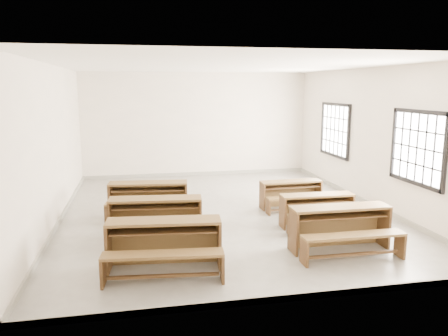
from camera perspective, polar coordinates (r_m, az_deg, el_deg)
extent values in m
plane|color=gray|center=(9.83, 0.00, -5.74)|extent=(8.50, 8.50, 0.00)
cube|color=white|center=(9.44, 0.00, 13.09)|extent=(7.00, 8.50, 0.05)
cube|color=beige|center=(13.65, -3.54, 5.67)|extent=(7.00, 0.05, 3.20)
cube|color=beige|center=(5.48, 8.82, -1.75)|extent=(7.00, 0.05, 3.20)
cube|color=beige|center=(9.45, -21.15, 2.81)|extent=(0.05, 8.50, 3.20)
cube|color=beige|center=(10.74, 18.53, 3.82)|extent=(0.05, 8.50, 3.20)
cube|color=gray|center=(13.87, -3.47, -0.73)|extent=(7.00, 0.04, 0.10)
cube|color=gray|center=(6.00, 8.40, -16.39)|extent=(7.00, 0.04, 0.10)
cube|color=gray|center=(9.76, -20.57, -6.24)|extent=(0.04, 8.50, 0.10)
cube|color=gray|center=(11.02, 18.08, -4.20)|extent=(0.04, 8.50, 0.10)
cube|color=white|center=(9.24, 24.04, 2.44)|extent=(0.02, 1.50, 1.30)
cube|color=black|center=(9.16, 24.26, 6.71)|extent=(0.06, 1.62, 0.08)
cube|color=black|center=(9.34, 23.62, -1.75)|extent=(0.06, 1.62, 0.08)
cube|color=black|center=(8.60, 26.95, 1.67)|extent=(0.06, 0.08, 1.46)
cube|color=black|center=(9.87, 21.31, 3.10)|extent=(0.06, 0.08, 1.46)
cube|color=white|center=(12.32, 14.35, 4.83)|extent=(0.02, 1.50, 1.30)
cube|color=black|center=(12.27, 14.41, 8.04)|extent=(0.06, 1.62, 0.08)
cube|color=black|center=(12.40, 14.12, 1.66)|extent=(0.06, 1.62, 0.08)
cube|color=black|center=(11.61, 15.95, 4.43)|extent=(0.06, 0.08, 1.46)
cube|color=black|center=(13.03, 12.77, 5.19)|extent=(0.06, 0.08, 1.46)
cube|color=brown|center=(6.72, -7.87, -6.88)|extent=(1.76, 0.61, 0.04)
cube|color=brown|center=(7.02, -7.72, -9.44)|extent=(1.72, 0.22, 0.73)
cube|color=#4C321A|center=(6.93, -14.86, -9.99)|extent=(0.09, 0.43, 0.73)
cube|color=#4C321A|center=(6.86, -0.63, -9.84)|extent=(0.09, 0.43, 0.73)
cube|color=#4C321A|center=(6.74, -7.84, -8.16)|extent=(1.62, 0.49, 0.02)
cube|color=brown|center=(6.33, -7.98, -11.12)|extent=(1.75, 0.48, 0.04)
cube|color=#4C321A|center=(6.50, -15.54, -12.94)|extent=(0.07, 0.30, 0.41)
cube|color=#4C321A|center=(6.43, -0.22, -12.83)|extent=(0.07, 0.30, 0.41)
cube|color=#4C321A|center=(6.45, -7.90, -13.79)|extent=(1.59, 0.22, 0.04)
cube|color=brown|center=(8.10, -8.96, -4.01)|extent=(1.72, 0.58, 0.04)
cube|color=brown|center=(8.38, -8.82, -6.20)|extent=(1.68, 0.21, 0.72)
cube|color=#4C321A|center=(8.29, -14.60, -6.61)|extent=(0.08, 0.42, 0.72)
cube|color=#4C321A|center=(8.20, -3.10, -6.47)|extent=(0.08, 0.42, 0.72)
cube|color=#4C321A|center=(8.12, -8.94, -5.06)|extent=(1.58, 0.47, 0.02)
cube|color=brown|center=(7.69, -9.09, -7.25)|extent=(1.71, 0.46, 0.04)
cube|color=#4C321A|center=(7.86, -15.11, -8.82)|extent=(0.07, 0.30, 0.40)
cube|color=#4C321A|center=(7.76, -2.90, -8.70)|extent=(0.07, 0.30, 0.40)
cube|color=#4C321A|center=(7.79, -9.02, -9.47)|extent=(1.56, 0.20, 0.04)
cube|color=brown|center=(9.49, -9.89, -1.94)|extent=(1.70, 0.60, 0.04)
cube|color=brown|center=(9.76, -9.74, -3.85)|extent=(1.66, 0.22, 0.71)
cube|color=#4C321A|center=(9.68, -14.64, -4.17)|extent=(0.09, 0.42, 0.71)
cube|color=#4C321A|center=(9.55, -4.94, -4.07)|extent=(0.09, 0.42, 0.71)
cube|color=#4C321A|center=(9.50, -9.88, -2.83)|extent=(1.57, 0.48, 0.02)
cube|color=brown|center=(9.07, -10.08, -4.56)|extent=(1.69, 0.47, 0.04)
cube|color=#4C321A|center=(9.23, -15.10, -5.91)|extent=(0.07, 0.29, 0.40)
cube|color=#4C321A|center=(9.09, -4.90, -5.83)|extent=(0.07, 0.29, 0.40)
cube|color=#4C321A|center=(9.16, -10.02, -6.45)|extent=(1.54, 0.22, 0.04)
cube|color=brown|center=(7.68, 14.95, -4.99)|extent=(1.71, 0.44, 0.04)
cube|color=brown|center=(7.96, 14.21, -7.30)|extent=(1.70, 0.06, 0.72)
cube|color=#4C321A|center=(7.48, 9.01, -8.25)|extent=(0.05, 0.43, 0.72)
cube|color=#4C321A|center=(8.18, 20.10, -7.14)|extent=(0.05, 0.43, 0.72)
cube|color=#4C321A|center=(7.71, 14.96, -6.10)|extent=(1.58, 0.33, 0.02)
cube|color=brown|center=(7.33, 16.61, -8.44)|extent=(1.70, 0.31, 0.04)
cube|color=#4C321A|center=(7.08, 10.43, -10.79)|extent=(0.05, 0.30, 0.40)
cube|color=#4C321A|center=(7.81, 22.00, -9.33)|extent=(0.05, 0.30, 0.40)
cube|color=#4C321A|center=(7.44, 16.48, -10.76)|extent=(1.58, 0.07, 0.04)
cube|color=brown|center=(8.89, 12.08, -3.47)|extent=(1.47, 0.39, 0.04)
cube|color=brown|center=(9.12, 11.60, -5.23)|extent=(1.46, 0.06, 0.62)
cube|color=#4C321A|center=(8.73, 7.65, -5.81)|extent=(0.04, 0.37, 0.62)
cube|color=#4C321A|center=(9.26, 16.09, -5.19)|extent=(0.04, 0.37, 0.62)
cube|color=#4C321A|center=(8.90, 12.09, -4.29)|extent=(1.36, 0.30, 0.02)
cube|color=brown|center=(8.56, 13.14, -5.95)|extent=(1.46, 0.28, 0.04)
cube|color=#4C321A|center=(8.37, 8.57, -7.55)|extent=(0.04, 0.26, 0.35)
cube|color=#4C321A|center=(8.92, 17.32, -6.78)|extent=(0.04, 0.26, 0.35)
cube|color=#4C321A|center=(8.64, 13.07, -7.69)|extent=(1.35, 0.07, 0.04)
cube|color=brown|center=(10.14, 8.75, -1.74)|extent=(1.43, 0.40, 0.04)
cube|color=brown|center=(10.35, 8.37, -3.29)|extent=(1.42, 0.08, 0.60)
cube|color=#4C321A|center=(9.98, 5.00, -3.74)|extent=(0.05, 0.35, 0.60)
cube|color=#4C321A|center=(10.48, 12.21, -3.24)|extent=(0.05, 0.35, 0.60)
cube|color=#4C321A|center=(10.15, 8.76, -2.45)|extent=(1.32, 0.30, 0.02)
cube|color=brown|center=(9.81, 9.64, -3.78)|extent=(1.42, 0.29, 0.04)
cube|color=#4C321A|center=(9.61, 5.80, -5.12)|extent=(0.04, 0.25, 0.34)
cube|color=#4C321A|center=(10.14, 13.23, -4.53)|extent=(0.04, 0.25, 0.34)
cube|color=#4C321A|center=(9.88, 9.60, -5.27)|extent=(1.31, 0.08, 0.04)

